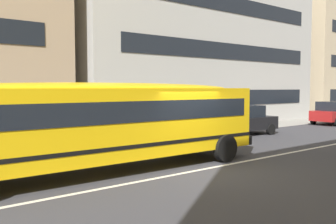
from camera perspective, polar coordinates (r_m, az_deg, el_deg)
name	(u,v)px	position (r m, az deg, el deg)	size (l,w,h in m)	color
ground_plane	(199,170)	(11.87, 4.90, -8.98)	(400.00, 400.00, 0.00)	#38383D
sidewalk_far	(93,143)	(17.91, -11.65, -4.68)	(120.00, 3.00, 0.01)	gray
lane_centreline	(199,170)	(11.86, 4.90, -8.97)	(110.00, 0.16, 0.01)	silver
school_bus	(99,119)	(11.43, -10.61, -1.14)	(12.47, 3.06, 2.78)	yellow
parked_car_red_under_tree	(334,112)	(28.85, 24.39, -0.07)	(3.92, 1.91, 1.64)	maroon
parked_car_black_beside_sign	(243,120)	(20.75, 11.53, -1.19)	(3.99, 2.06, 1.64)	black
apartment_block_far_centre	(172,39)	(30.69, 0.62, 11.34)	(20.67, 12.68, 13.30)	#B7B7B2
apartment_block_far_right	(306,25)	(46.50, 20.59, 12.50)	(15.03, 13.09, 19.70)	#C6B28E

